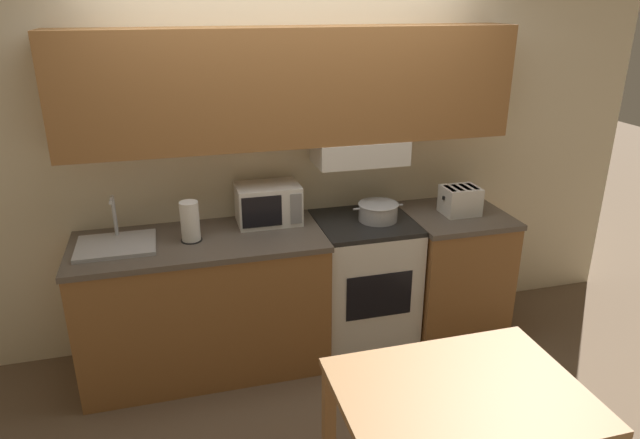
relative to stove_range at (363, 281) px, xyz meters
name	(u,v)px	position (x,y,z in m)	size (l,w,h in m)	color
ground_plane	(293,324)	(-0.44, 0.31, -0.46)	(16.00, 16.00, 0.00)	brown
wall_back	(293,126)	(-0.43, 0.24, 1.07)	(5.25, 0.38, 2.55)	beige
lower_counter_main	(204,303)	(-1.10, -0.02, 0.00)	(1.55, 0.69, 0.91)	#936033
lower_counter_right_stub	(450,271)	(0.66, -0.02, 0.00)	(0.68, 0.69, 0.91)	#936033
stove_range	(363,281)	(0.00, 0.00, 0.00)	(0.64, 0.63, 0.91)	white
cooking_pot	(378,211)	(0.09, -0.01, 0.52)	(0.35, 0.27, 0.12)	#B7BABF
microwave	(268,204)	(-0.63, 0.14, 0.59)	(0.41, 0.29, 0.26)	white
toaster	(460,200)	(0.68, -0.04, 0.55)	(0.25, 0.20, 0.19)	white
sink_basin	(116,244)	(-1.58, -0.02, 0.47)	(0.46, 0.37, 0.28)	#B7BABF
paper_towel_roll	(190,222)	(-1.14, -0.04, 0.58)	(0.13, 0.13, 0.25)	black
dining_table	(460,413)	(-0.14, -1.62, 0.20)	(1.03, 0.77, 0.77)	#9E7042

